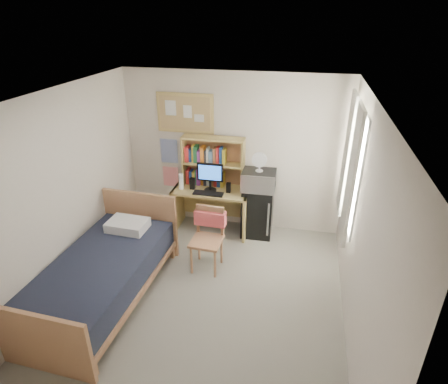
% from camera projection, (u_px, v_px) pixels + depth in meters
% --- Properties ---
extents(floor, '(3.60, 4.20, 0.02)m').
position_uv_depth(floor, '(200.00, 303.00, 4.85)').
color(floor, gray).
rests_on(floor, ground).
extents(ceiling, '(3.60, 4.20, 0.02)m').
position_uv_depth(ceiling, '(192.00, 100.00, 3.70)').
color(ceiling, white).
rests_on(ceiling, wall_back).
extents(wall_back, '(3.60, 0.04, 2.60)m').
position_uv_depth(wall_back, '(233.00, 153.00, 6.11)').
color(wall_back, silver).
rests_on(wall_back, floor).
extents(wall_front, '(3.60, 0.04, 2.60)m').
position_uv_depth(wall_front, '(105.00, 370.00, 2.43)').
color(wall_front, silver).
rests_on(wall_front, floor).
extents(wall_left, '(0.04, 4.20, 2.60)m').
position_uv_depth(wall_left, '(57.00, 199.00, 4.63)').
color(wall_left, silver).
rests_on(wall_left, floor).
extents(wall_right, '(0.04, 4.20, 2.60)m').
position_uv_depth(wall_right, '(361.00, 233.00, 3.92)').
color(wall_right, silver).
rests_on(wall_right, floor).
extents(window_unit, '(0.10, 1.40, 1.70)m').
position_uv_depth(window_unit, '(351.00, 165.00, 4.85)').
color(window_unit, white).
rests_on(window_unit, wall_right).
extents(curtain_left, '(0.04, 0.55, 1.70)m').
position_uv_depth(curtain_left, '(351.00, 177.00, 4.50)').
color(curtain_left, beige).
rests_on(curtain_left, wall_right).
extents(curtain_right, '(0.04, 0.55, 1.70)m').
position_uv_depth(curtain_right, '(347.00, 154.00, 5.21)').
color(curtain_right, beige).
rests_on(curtain_right, wall_right).
extents(bulletin_board, '(0.94, 0.03, 0.64)m').
position_uv_depth(bulletin_board, '(185.00, 113.00, 5.98)').
color(bulletin_board, tan).
rests_on(bulletin_board, wall_back).
extents(poster_wave, '(0.30, 0.01, 0.42)m').
position_uv_depth(poster_wave, '(169.00, 151.00, 6.34)').
color(poster_wave, '#2A45A9').
rests_on(poster_wave, wall_back).
extents(poster_japan, '(0.28, 0.01, 0.36)m').
position_uv_depth(poster_japan, '(171.00, 176.00, 6.55)').
color(poster_japan, '#EE2A3B').
rests_on(poster_japan, wall_back).
extents(desk, '(1.24, 0.62, 0.77)m').
position_uv_depth(desk, '(212.00, 210.00, 6.28)').
color(desk, tan).
rests_on(desk, floor).
extents(desk_chair, '(0.49, 0.49, 0.94)m').
position_uv_depth(desk_chair, '(206.00, 241.00, 5.29)').
color(desk_chair, tan).
rests_on(desk_chair, floor).
extents(mini_fridge, '(0.50, 0.50, 0.83)m').
position_uv_depth(mini_fridge, '(257.00, 211.00, 6.17)').
color(mini_fridge, black).
rests_on(mini_fridge, floor).
extents(bed, '(1.20, 2.27, 0.61)m').
position_uv_depth(bed, '(103.00, 279.00, 4.78)').
color(bed, black).
rests_on(bed, floor).
extents(hutch, '(1.01, 0.26, 0.83)m').
position_uv_depth(hutch, '(213.00, 162.00, 6.06)').
color(hutch, tan).
rests_on(hutch, desk).
extents(monitor, '(0.42, 0.03, 0.45)m').
position_uv_depth(monitor, '(210.00, 178.00, 5.96)').
color(monitor, black).
rests_on(monitor, desk).
extents(keyboard, '(0.48, 0.15, 0.02)m').
position_uv_depth(keyboard, '(208.00, 193.00, 5.93)').
color(keyboard, black).
rests_on(keyboard, desk).
extents(speaker_left, '(0.08, 0.08, 0.19)m').
position_uv_depth(speaker_left, '(192.00, 184.00, 6.08)').
color(speaker_left, black).
rests_on(speaker_left, desk).
extents(speaker_right, '(0.07, 0.07, 0.16)m').
position_uv_depth(speaker_right, '(229.00, 188.00, 5.97)').
color(speaker_right, black).
rests_on(speaker_right, desk).
extents(water_bottle, '(0.08, 0.08, 0.26)m').
position_uv_depth(water_bottle, '(181.00, 181.00, 6.06)').
color(water_bottle, white).
rests_on(water_bottle, desk).
extents(hoodie, '(0.46, 0.16, 0.22)m').
position_uv_depth(hoodie, '(210.00, 218.00, 5.35)').
color(hoodie, '#E65759').
rests_on(hoodie, desk_chair).
extents(microwave, '(0.54, 0.41, 0.31)m').
position_uv_depth(microwave, '(259.00, 180.00, 5.91)').
color(microwave, '#B5B5BA').
rests_on(microwave, mini_fridge).
extents(desk_fan, '(0.24, 0.24, 0.29)m').
position_uv_depth(desk_fan, '(260.00, 162.00, 5.78)').
color(desk_fan, white).
rests_on(desk_fan, microwave).
extents(pillow, '(0.56, 0.40, 0.13)m').
position_uv_depth(pillow, '(128.00, 225.00, 5.27)').
color(pillow, white).
rests_on(pillow, bed).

